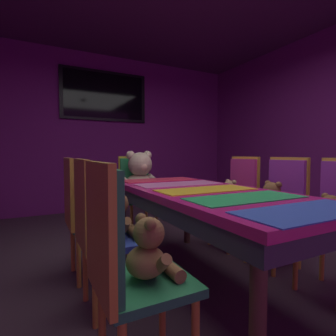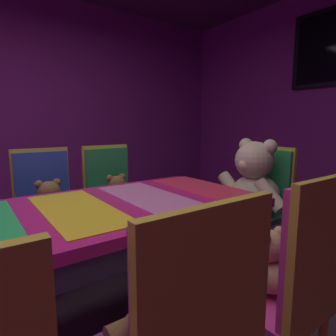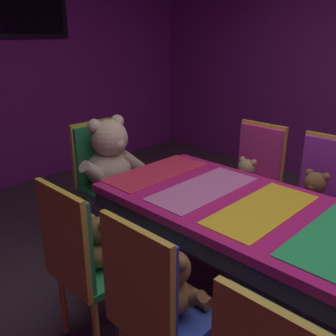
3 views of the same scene
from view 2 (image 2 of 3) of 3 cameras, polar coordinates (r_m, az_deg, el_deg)
wall_left at (r=4.01m, az=-30.15°, el=10.95°), size 0.12×6.40×2.80m
banquet_table at (r=1.53m, az=-17.69°, el=-11.12°), size 0.90×2.02×0.75m
chair_left_1 at (r=2.33m, az=-23.44°, el=-6.05°), size 0.42×0.41×0.98m
teddy_left_1 at (r=2.19m, az=-22.60°, el=-6.94°), size 0.26×0.34×0.32m
chair_left_2 at (r=2.50m, az=-11.53°, el=-4.52°), size 0.42×0.41×0.98m
teddy_left_2 at (r=2.38m, az=-10.07°, el=-5.43°), size 0.25×0.32×0.30m
teddy_right_1 at (r=0.98m, az=-2.12°, el=-26.86°), size 0.26×0.33×0.31m
chair_right_2 at (r=1.26m, az=24.80°, el=-18.79°), size 0.42×0.41×0.98m
teddy_right_2 at (r=1.33m, az=19.13°, el=-17.75°), size 0.23×0.30×0.28m
throne_chair at (r=2.47m, az=18.83°, el=-4.98°), size 0.41×0.42×0.98m
king_teddy_bear at (r=2.32m, az=16.58°, el=-2.86°), size 0.63×0.49×0.59m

